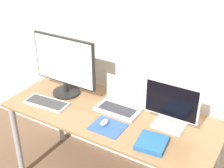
{
  "coord_description": "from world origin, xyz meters",
  "views": [
    {
      "loc": [
        1.02,
        -1.35,
        2.08
      ],
      "look_at": [
        0.01,
        0.35,
        1.01
      ],
      "focal_mm": 50.0,
      "sensor_mm": 36.0,
      "label": 1
    }
  ],
  "objects": [
    {
      "name": "wall_back",
      "position": [
        0.0,
        0.75,
        1.25
      ],
      "size": [
        7.0,
        0.05,
        2.5
      ],
      "color": "silver",
      "rests_on": "ground_plane"
    },
    {
      "name": "desk",
      "position": [
        0.0,
        0.34,
        0.65
      ],
      "size": [
        1.65,
        0.68,
        0.76
      ],
      "color": "olive",
      "rests_on": "ground_plane"
    },
    {
      "name": "monitor_left",
      "position": [
        -0.47,
        0.41,
        1.02
      ],
      "size": [
        0.57,
        0.23,
        0.5
      ],
      "color": "black",
      "rests_on": "desk"
    },
    {
      "name": "monitor_right",
      "position": [
        0.44,
        0.41,
        0.94
      ],
      "size": [
        0.39,
        0.15,
        0.35
      ],
      "color": "silver",
      "rests_on": "desk"
    },
    {
      "name": "laptop",
      "position": [
        0.03,
        0.45,
        0.82
      ],
      "size": [
        0.34,
        0.22,
        0.23
      ],
      "color": "#ADADB2",
      "rests_on": "desk"
    },
    {
      "name": "keyboard",
      "position": [
        -0.51,
        0.19,
        0.77
      ],
      "size": [
        0.37,
        0.18,
        0.02
      ],
      "color": "silver",
      "rests_on": "desk"
    },
    {
      "name": "mousepad",
      "position": [
        0.08,
        0.18,
        0.76
      ],
      "size": [
        0.24,
        0.2,
        0.0
      ],
      "color": "#2D519E",
      "rests_on": "desk"
    },
    {
      "name": "mouse",
      "position": [
        0.04,
        0.19,
        0.78
      ],
      "size": [
        0.05,
        0.07,
        0.04
      ],
      "color": "silver",
      "rests_on": "mousepad"
    },
    {
      "name": "book",
      "position": [
        0.42,
        0.16,
        0.78
      ],
      "size": [
        0.21,
        0.21,
        0.04
      ],
      "color": "#235B9E",
      "rests_on": "desk"
    }
  ]
}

